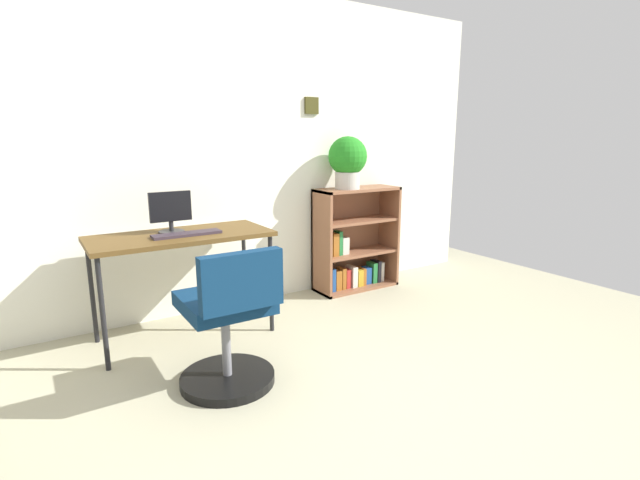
{
  "coord_description": "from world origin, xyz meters",
  "views": [
    {
      "loc": [
        -1.25,
        -1.34,
        1.34
      ],
      "look_at": [
        0.49,
        1.39,
        0.63
      ],
      "focal_mm": 26.38,
      "sensor_mm": 36.0,
      "label": 1
    }
  ],
  "objects_px": {
    "desk": "(181,242)",
    "keyboard": "(187,234)",
    "monitor": "(171,212)",
    "bookshelf_low": "(352,244)",
    "office_chair": "(229,327)",
    "potted_plant_on_shelf": "(348,160)"
  },
  "relations": [
    {
      "from": "monitor",
      "to": "office_chair",
      "type": "distance_m",
      "value": 1.0
    },
    {
      "from": "desk",
      "to": "bookshelf_low",
      "type": "xyz_separation_m",
      "value": [
        1.59,
        0.26,
        -0.26
      ]
    },
    {
      "from": "monitor",
      "to": "potted_plant_on_shelf",
      "type": "xyz_separation_m",
      "value": [
        1.53,
        0.14,
        0.29
      ]
    },
    {
      "from": "office_chair",
      "to": "bookshelf_low",
      "type": "xyz_separation_m",
      "value": [
        1.59,
        1.06,
        0.05
      ]
    },
    {
      "from": "desk",
      "to": "keyboard",
      "type": "xyz_separation_m",
      "value": [
        0.02,
        -0.07,
        0.07
      ]
    },
    {
      "from": "desk",
      "to": "potted_plant_on_shelf",
      "type": "xyz_separation_m",
      "value": [
        1.49,
        0.21,
        0.49
      ]
    },
    {
      "from": "office_chair",
      "to": "bookshelf_low",
      "type": "bearing_deg",
      "value": 33.7
    },
    {
      "from": "office_chair",
      "to": "bookshelf_low",
      "type": "height_order",
      "value": "bookshelf_low"
    },
    {
      "from": "desk",
      "to": "monitor",
      "type": "bearing_deg",
      "value": 118.28
    },
    {
      "from": "monitor",
      "to": "potted_plant_on_shelf",
      "type": "distance_m",
      "value": 1.56
    },
    {
      "from": "office_chair",
      "to": "potted_plant_on_shelf",
      "type": "height_order",
      "value": "potted_plant_on_shelf"
    },
    {
      "from": "keyboard",
      "to": "office_chair",
      "type": "relative_size",
      "value": 0.55
    },
    {
      "from": "potted_plant_on_shelf",
      "to": "keyboard",
      "type": "bearing_deg",
      "value": -169.24
    },
    {
      "from": "desk",
      "to": "potted_plant_on_shelf",
      "type": "height_order",
      "value": "potted_plant_on_shelf"
    },
    {
      "from": "monitor",
      "to": "keyboard",
      "type": "height_order",
      "value": "monitor"
    },
    {
      "from": "keyboard",
      "to": "office_chair",
      "type": "height_order",
      "value": "office_chair"
    },
    {
      "from": "office_chair",
      "to": "potted_plant_on_shelf",
      "type": "bearing_deg",
      "value": 34.08
    },
    {
      "from": "office_chair",
      "to": "desk",
      "type": "bearing_deg",
      "value": 90.13
    },
    {
      "from": "desk",
      "to": "bookshelf_low",
      "type": "relative_size",
      "value": 1.28
    },
    {
      "from": "desk",
      "to": "monitor",
      "type": "distance_m",
      "value": 0.21
    },
    {
      "from": "monitor",
      "to": "bookshelf_low",
      "type": "distance_m",
      "value": 1.7
    },
    {
      "from": "desk",
      "to": "monitor",
      "type": "relative_size",
      "value": 4.2
    }
  ]
}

